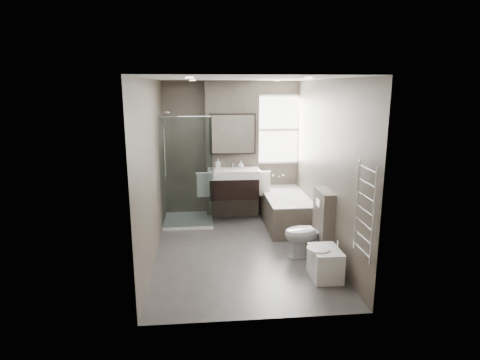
{
  "coord_description": "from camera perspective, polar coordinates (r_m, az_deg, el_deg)",
  "views": [
    {
      "loc": [
        -0.58,
        -5.79,
        2.49
      ],
      "look_at": [
        -0.0,
        0.15,
        1.09
      ],
      "focal_mm": 30.0,
      "sensor_mm": 36.0,
      "label": 1
    }
  ],
  "objects": [
    {
      "name": "window",
      "position": [
        7.85,
        5.41,
        7.14
      ],
      "size": [
        0.98,
        0.06,
        1.33
      ],
      "color": "white",
      "rests_on": "room"
    },
    {
      "name": "mirror_cabinet",
      "position": [
        7.47,
        -1.05,
        6.55
      ],
      "size": [
        0.86,
        0.08,
        0.76
      ],
      "color": "black",
      "rests_on": "vanity_pier"
    },
    {
      "name": "towel_right",
      "position": [
        7.5,
        3.37,
        -0.52
      ],
      "size": [
        0.24,
        0.06,
        0.44
      ],
      "primitive_type": "cube",
      "color": "silver",
      "rests_on": "vanity_pier"
    },
    {
      "name": "bathtub",
      "position": [
        7.38,
        6.5,
        -4.07
      ],
      "size": [
        0.75,
        1.6,
        0.57
      ],
      "color": "#544B42",
      "rests_on": "ground"
    },
    {
      "name": "soap_bottle_a",
      "position": [
        7.41,
        -3.15,
        2.3
      ],
      "size": [
        0.09,
        0.09,
        0.19
      ],
      "primitive_type": "imported",
      "color": "white",
      "rests_on": "vanity"
    },
    {
      "name": "bidet",
      "position": [
        5.53,
        11.97,
        -11.41
      ],
      "size": [
        0.44,
        0.51,
        0.53
      ],
      "color": "white",
      "rests_on": "ground"
    },
    {
      "name": "towel_radiator",
      "position": [
        4.77,
        17.33,
        -4.14
      ],
      "size": [
        0.03,
        0.49,
        1.1
      ],
      "color": "silver",
      "rests_on": "room"
    },
    {
      "name": "cistern_box",
      "position": [
        6.15,
        11.77,
        -6.0
      ],
      "size": [
        0.19,
        0.55,
        1.0
      ],
      "color": "#544B42",
      "rests_on": "ground"
    },
    {
      "name": "soap_bottle_b",
      "position": [
        7.48,
        0.13,
        2.2
      ],
      "size": [
        0.11,
        0.11,
        0.14
      ],
      "primitive_type": "imported",
      "color": "white",
      "rests_on": "vanity"
    },
    {
      "name": "toilet",
      "position": [
        6.12,
        9.59,
        -7.44
      ],
      "size": [
        0.74,
        0.48,
        0.71
      ],
      "primitive_type": "imported",
      "rotation": [
        0.0,
        0.0,
        -1.45
      ],
      "color": "white",
      "rests_on": "ground"
    },
    {
      "name": "shower_enclosure",
      "position": [
        7.41,
        -6.66,
        -2.57
      ],
      "size": [
        0.9,
        0.9,
        2.0
      ],
      "color": "white",
      "rests_on": "ground"
    },
    {
      "name": "room",
      "position": [
        5.94,
        0.19,
        1.6
      ],
      "size": [
        2.7,
        3.9,
        2.7
      ],
      "color": "#44403E",
      "rests_on": "ground"
    },
    {
      "name": "vanity_pier",
      "position": [
        7.68,
        -1.14,
        4.24
      ],
      "size": [
        1.0,
        0.25,
        2.6
      ],
      "primitive_type": "cube",
      "color": "#544B42",
      "rests_on": "ground"
    },
    {
      "name": "towel_left",
      "position": [
        7.41,
        -5.22,
        -0.72
      ],
      "size": [
        0.24,
        0.06,
        0.44
      ],
      "primitive_type": "cube",
      "color": "silver",
      "rests_on": "vanity_pier"
    },
    {
      "name": "vanity",
      "position": [
        7.45,
        -0.91,
        -0.43
      ],
      "size": [
        0.95,
        0.47,
        0.66
      ],
      "color": "black",
      "rests_on": "vanity_pier"
    }
  ]
}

